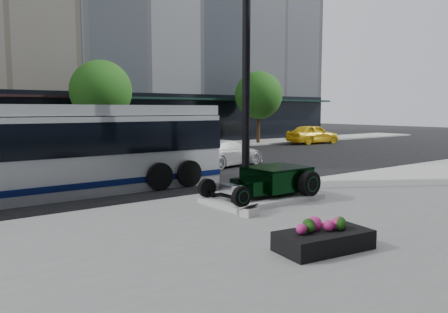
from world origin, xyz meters
TOP-DOWN VIEW (x-y plane):
  - ground at (0.00, 0.00)m, footprint 120.00×120.00m
  - sidewalk_far at (0.00, 14.00)m, footprint 70.00×4.00m
  - street_trees at (1.15, 13.07)m, footprint 29.80×3.80m
  - display_plinth at (-0.86, -3.99)m, footprint 3.40×1.80m
  - hot_rod at (-0.53, -3.99)m, footprint 3.22×2.00m
  - info_plaque at (-2.41, -5.18)m, footprint 0.44×0.36m
  - lamppost at (-0.19, -2.40)m, footprint 0.47×0.47m
  - flower_planter at (-2.98, -8.05)m, footprint 1.94×1.17m
  - transit_bus at (-5.56, 1.18)m, footprint 12.12×2.88m
  - white_sedan at (3.57, 3.67)m, footprint 4.80×2.74m
  - yellow_taxi at (17.84, 10.65)m, footprint 4.74×2.22m

SIDE VIEW (x-z plane):
  - ground at x=0.00m, z-range 0.00..0.00m
  - sidewalk_far at x=0.00m, z-range 0.00..0.12m
  - display_plinth at x=-0.86m, z-range 0.12..0.27m
  - info_plaque at x=-2.41m, z-range 0.09..0.40m
  - flower_planter at x=-2.98m, z-range 0.04..0.63m
  - white_sedan at x=3.57m, z-range 0.00..1.31m
  - hot_rod at x=-0.53m, z-range 0.29..1.10m
  - yellow_taxi at x=17.84m, z-range 0.00..1.57m
  - transit_bus at x=-5.56m, z-range 0.02..2.95m
  - street_trees at x=1.15m, z-range 0.92..6.62m
  - lamppost at x=-0.19m, z-range -0.21..8.41m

